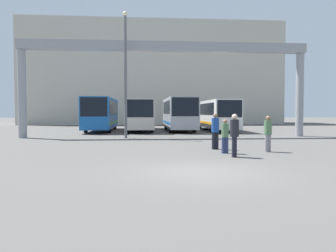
{
  "coord_description": "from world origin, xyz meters",
  "views": [
    {
      "loc": [
        -1.8,
        -10.41,
        1.94
      ],
      "look_at": [
        0.44,
        17.81,
        0.71
      ],
      "focal_mm": 35.0,
      "sensor_mm": 36.0,
      "label": 1
    }
  ],
  "objects": [
    {
      "name": "bus_slot_1",
      "position": [
        -1.96,
        23.48,
        1.79
      ],
      "size": [
        2.52,
        11.37,
        3.1
      ],
      "color": "beige",
      "rests_on": "ground"
    },
    {
      "name": "lamp_post",
      "position": [
        -2.99,
        13.79,
        4.98
      ],
      "size": [
        0.36,
        0.36,
        9.23
      ],
      "color": "#595B60",
      "rests_on": "ground"
    },
    {
      "name": "bus_slot_3",
      "position": [
        5.89,
        23.55,
        1.78
      ],
      "size": [
        2.46,
        11.5,
        3.09
      ],
      "color": "silver",
      "rests_on": "ground"
    },
    {
      "name": "building_backdrop",
      "position": [
        0.0,
        44.79,
        7.96
      ],
      "size": [
        40.49,
        12.0,
        15.93
      ],
      "color": "#B7B2A3",
      "rests_on": "ground"
    },
    {
      "name": "pedestrian_near_left",
      "position": [
        1.98,
        6.23,
        0.99
      ],
      "size": [
        0.39,
        0.39,
        1.86
      ],
      "rotation": [
        0.0,
        0.0,
        3.5
      ],
      "color": "black",
      "rests_on": "ground"
    },
    {
      "name": "ground_plane",
      "position": [
        0.0,
        0.0,
        0.0
      ],
      "size": [
        200.0,
        200.0,
        0.0
      ],
      "primitive_type": "plane",
      "color": "#514F4C"
    },
    {
      "name": "pedestrian_far_center",
      "position": [
        2.14,
        3.28,
        0.98
      ],
      "size": [
        0.38,
        0.38,
        1.85
      ],
      "rotation": [
        0.0,
        0.0,
        1.21
      ],
      "color": "black",
      "rests_on": "ground"
    },
    {
      "name": "overhead_gantry",
      "position": [
        0.0,
        14.62,
        5.89
      ],
      "size": [
        21.89,
        0.8,
        7.24
      ],
      "color": "gray",
      "rests_on": "ground"
    },
    {
      "name": "pedestrian_near_center",
      "position": [
        4.28,
        4.95,
        0.93
      ],
      "size": [
        0.36,
        0.36,
        1.75
      ],
      "rotation": [
        0.0,
        0.0,
        0.56
      ],
      "color": "gray",
      "rests_on": "ground"
    },
    {
      "name": "pedestrian_mid_right",
      "position": [
        2.06,
        4.55,
        0.84
      ],
      "size": [
        0.33,
        0.33,
        1.59
      ],
      "rotation": [
        0.0,
        0.0,
        3.17
      ],
      "color": "navy",
      "rests_on": "ground"
    },
    {
      "name": "bus_slot_0",
      "position": [
        -5.89,
        23.16,
        1.88
      ],
      "size": [
        2.52,
        10.72,
        3.27
      ],
      "color": "#1959A5",
      "rests_on": "ground"
    },
    {
      "name": "bus_slot_2",
      "position": [
        1.96,
        22.88,
        1.9
      ],
      "size": [
        2.62,
        10.17,
        3.3
      ],
      "color": "#999EA5",
      "rests_on": "ground"
    }
  ]
}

